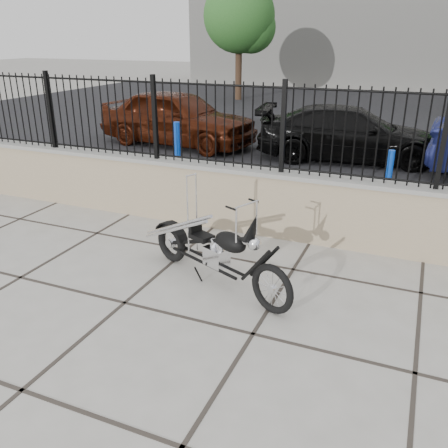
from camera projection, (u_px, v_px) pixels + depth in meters
ground_plane at (125, 303)px, 5.21m from camera, size 90.00×90.00×0.00m
parking_lot at (336, 123)px, 15.90m from camera, size 30.00×30.00×0.00m
retaining_wall at (216, 196)px, 7.17m from camera, size 14.00×0.36×0.96m
iron_fence at (216, 124)px, 6.77m from camera, size 14.00×0.08×1.20m
background_building at (390, 10)px, 26.38m from camera, size 22.00×6.00×8.00m
chopper_motorcycle at (214, 233)px, 5.41m from camera, size 2.11×1.19×1.28m
car_red at (177, 117)px, 12.43m from camera, size 4.42×2.18×1.45m
car_black at (350, 134)px, 10.93m from camera, size 4.46×2.31×1.24m
bollard_a at (177, 147)px, 10.02m from camera, size 0.14×0.14×1.06m
bollard_b at (388, 177)px, 8.16m from camera, size 0.13×0.13×0.93m
tree_left at (239, 12)px, 20.26m from camera, size 3.07×3.07×5.18m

